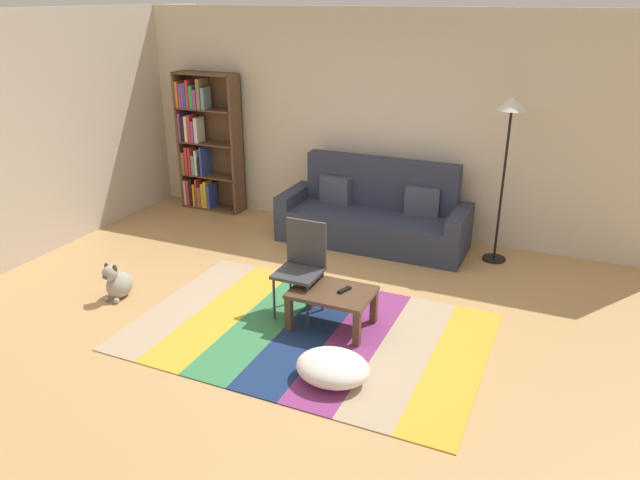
{
  "coord_description": "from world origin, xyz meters",
  "views": [
    {
      "loc": [
        2.22,
        -4.5,
        2.82
      ],
      "look_at": [
        0.06,
        0.35,
        0.65
      ],
      "focal_mm": 33.74,
      "sensor_mm": 36.0,
      "label": 1
    }
  ],
  "objects_px": {
    "couch": "(374,216)",
    "folding_chair": "(302,260)",
    "pouf": "(333,368)",
    "coffee_table": "(332,297)",
    "dog": "(118,283)",
    "standing_lamp": "(510,126)",
    "tv_remote": "(344,290)",
    "bookshelf": "(203,144)"
  },
  "relations": [
    {
      "from": "pouf",
      "to": "standing_lamp",
      "type": "relative_size",
      "value": 0.32
    },
    {
      "from": "bookshelf",
      "to": "folding_chair",
      "type": "bearing_deg",
      "value": -40.78
    },
    {
      "from": "tv_remote",
      "to": "coffee_table",
      "type": "bearing_deg",
      "value": -139.93
    },
    {
      "from": "couch",
      "to": "coffee_table",
      "type": "distance_m",
      "value": 2.12
    },
    {
      "from": "couch",
      "to": "dog",
      "type": "bearing_deg",
      "value": -127.25
    },
    {
      "from": "coffee_table",
      "to": "pouf",
      "type": "bearing_deg",
      "value": -66.68
    },
    {
      "from": "couch",
      "to": "coffee_table",
      "type": "xyz_separation_m",
      "value": [
        0.33,
        -2.09,
        -0.03
      ]
    },
    {
      "from": "couch",
      "to": "bookshelf",
      "type": "distance_m",
      "value": 2.69
    },
    {
      "from": "dog",
      "to": "bookshelf",
      "type": "bearing_deg",
      "value": 105.75
    },
    {
      "from": "dog",
      "to": "tv_remote",
      "type": "bearing_deg",
      "value": 9.42
    },
    {
      "from": "coffee_table",
      "to": "folding_chair",
      "type": "height_order",
      "value": "folding_chair"
    },
    {
      "from": "standing_lamp",
      "to": "pouf",
      "type": "bearing_deg",
      "value": -105.15
    },
    {
      "from": "coffee_table",
      "to": "standing_lamp",
      "type": "distance_m",
      "value": 2.71
    },
    {
      "from": "dog",
      "to": "folding_chair",
      "type": "height_order",
      "value": "folding_chair"
    },
    {
      "from": "standing_lamp",
      "to": "coffee_table",
      "type": "bearing_deg",
      "value": -117.57
    },
    {
      "from": "tv_remote",
      "to": "standing_lamp",
      "type": "bearing_deg",
      "value": 83.72
    },
    {
      "from": "dog",
      "to": "folding_chair",
      "type": "bearing_deg",
      "value": 15.25
    },
    {
      "from": "couch",
      "to": "folding_chair",
      "type": "xyz_separation_m",
      "value": [
        -0.04,
        -1.94,
        0.2
      ]
    },
    {
      "from": "bookshelf",
      "to": "standing_lamp",
      "type": "height_order",
      "value": "bookshelf"
    },
    {
      "from": "pouf",
      "to": "folding_chair",
      "type": "height_order",
      "value": "folding_chair"
    },
    {
      "from": "folding_chair",
      "to": "coffee_table",
      "type": "bearing_deg",
      "value": -6.33
    },
    {
      "from": "dog",
      "to": "couch",
      "type": "bearing_deg",
      "value": 52.75
    },
    {
      "from": "bookshelf",
      "to": "dog",
      "type": "relative_size",
      "value": 4.73
    },
    {
      "from": "couch",
      "to": "folding_chair",
      "type": "bearing_deg",
      "value": -91.22
    },
    {
      "from": "bookshelf",
      "to": "folding_chair",
      "type": "distance_m",
      "value": 3.42
    },
    {
      "from": "couch",
      "to": "standing_lamp",
      "type": "height_order",
      "value": "standing_lamp"
    },
    {
      "from": "coffee_table",
      "to": "tv_remote",
      "type": "bearing_deg",
      "value": 20.6
    },
    {
      "from": "pouf",
      "to": "dog",
      "type": "bearing_deg",
      "value": 170.3
    },
    {
      "from": "couch",
      "to": "tv_remote",
      "type": "relative_size",
      "value": 15.07
    },
    {
      "from": "dog",
      "to": "tv_remote",
      "type": "distance_m",
      "value": 2.32
    },
    {
      "from": "bookshelf",
      "to": "tv_remote",
      "type": "distance_m",
      "value": 3.87
    },
    {
      "from": "bookshelf",
      "to": "pouf",
      "type": "bearing_deg",
      "value": -43.84
    },
    {
      "from": "coffee_table",
      "to": "pouf",
      "type": "xyz_separation_m",
      "value": [
        0.33,
        -0.77,
        -0.18
      ]
    },
    {
      "from": "pouf",
      "to": "standing_lamp",
      "type": "distance_m",
      "value": 3.33
    },
    {
      "from": "folding_chair",
      "to": "standing_lamp",
      "type": "bearing_deg",
      "value": 69.62
    },
    {
      "from": "coffee_table",
      "to": "tv_remote",
      "type": "relative_size",
      "value": 4.86
    },
    {
      "from": "dog",
      "to": "standing_lamp",
      "type": "xyz_separation_m",
      "value": [
        3.29,
        2.48,
        1.38
      ]
    },
    {
      "from": "bookshelf",
      "to": "pouf",
      "type": "relative_size",
      "value": 3.18
    },
    {
      "from": "coffee_table",
      "to": "tv_remote",
      "type": "distance_m",
      "value": 0.13
    },
    {
      "from": "dog",
      "to": "standing_lamp",
      "type": "bearing_deg",
      "value": 37.0
    },
    {
      "from": "coffee_table",
      "to": "dog",
      "type": "height_order",
      "value": "dog"
    },
    {
      "from": "pouf",
      "to": "folding_chair",
      "type": "bearing_deg",
      "value": 127.16
    }
  ]
}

